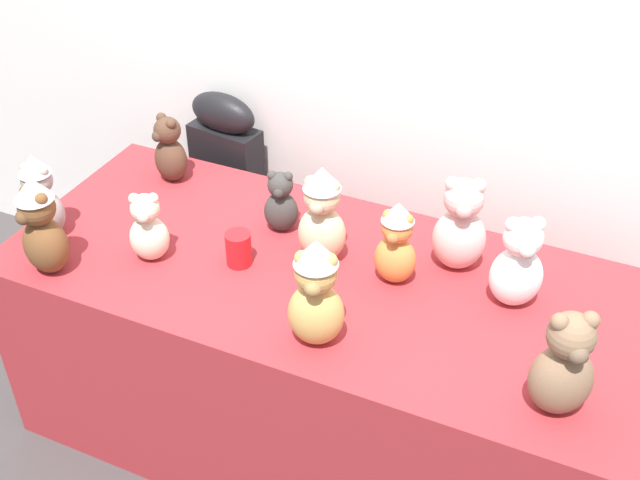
% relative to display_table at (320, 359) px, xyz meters
% --- Properties ---
extents(wall_back, '(7.00, 0.08, 2.60)m').
position_rel_display_table_xyz_m(wall_back, '(0.00, 0.67, 0.92)').
color(wall_back, white).
rests_on(wall_back, ground_plane).
extents(display_table, '(1.98, 0.85, 0.75)m').
position_rel_display_table_xyz_m(display_table, '(0.00, 0.00, 0.00)').
color(display_table, maroon).
rests_on(display_table, ground_plane).
extents(instrument_case, '(0.29, 0.16, 0.97)m').
position_rel_display_table_xyz_m(instrument_case, '(-0.65, 0.55, 0.11)').
color(instrument_case, black).
rests_on(instrument_case, ground_plane).
extents(teddy_bear_chestnut, '(0.18, 0.16, 0.33)m').
position_rel_display_table_xyz_m(teddy_bear_chestnut, '(-0.76, -0.33, 0.54)').
color(teddy_bear_chestnut, brown).
rests_on(teddy_bear_chestnut, display_table).
extents(teddy_bear_sand, '(0.16, 0.14, 0.33)m').
position_rel_display_table_xyz_m(teddy_bear_sand, '(-0.02, 0.07, 0.54)').
color(teddy_bear_sand, '#CCB78E').
rests_on(teddy_bear_sand, display_table).
extents(teddy_bear_ginger, '(0.13, 0.11, 0.28)m').
position_rel_display_table_xyz_m(teddy_bear_ginger, '(0.22, 0.06, 0.51)').
color(teddy_bear_ginger, '#D17F3D').
rests_on(teddy_bear_ginger, display_table).
extents(teddy_bear_ash, '(0.14, 0.12, 0.30)m').
position_rel_display_table_xyz_m(teddy_bear_ash, '(-0.89, -0.18, 0.52)').
color(teddy_bear_ash, gray).
rests_on(teddy_bear_ash, display_table).
extents(teddy_bear_blush, '(0.19, 0.18, 0.32)m').
position_rel_display_table_xyz_m(teddy_bear_blush, '(0.37, 0.20, 0.52)').
color(teddy_bear_blush, beige).
rests_on(teddy_bear_blush, display_table).
extents(teddy_bear_cream, '(0.15, 0.15, 0.24)m').
position_rel_display_table_xyz_m(teddy_bear_cream, '(-0.51, -0.15, 0.49)').
color(teddy_bear_cream, beige).
rests_on(teddy_bear_cream, display_table).
extents(teddy_bear_honey, '(0.18, 0.17, 0.34)m').
position_rel_display_table_xyz_m(teddy_bear_honey, '(0.11, -0.28, 0.54)').
color(teddy_bear_honey, tan).
rests_on(teddy_bear_honey, display_table).
extents(teddy_bear_cocoa, '(0.16, 0.15, 0.25)m').
position_rel_display_table_xyz_m(teddy_bear_cocoa, '(-0.70, 0.27, 0.49)').
color(teddy_bear_cocoa, '#4C3323').
rests_on(teddy_bear_cocoa, display_table).
extents(teddy_bear_charcoal, '(0.13, 0.12, 0.22)m').
position_rel_display_table_xyz_m(teddy_bear_charcoal, '(-0.21, 0.15, 0.48)').
color(teddy_bear_charcoal, '#383533').
rests_on(teddy_bear_charcoal, display_table).
extents(teddy_bear_mocha, '(0.21, 0.20, 0.31)m').
position_rel_display_table_xyz_m(teddy_bear_mocha, '(0.76, -0.26, 0.52)').
color(teddy_bear_mocha, '#7F6047').
rests_on(teddy_bear_mocha, display_table).
extents(teddy_bear_snow, '(0.19, 0.18, 0.30)m').
position_rel_display_table_xyz_m(teddy_bear_snow, '(0.57, 0.10, 0.51)').
color(teddy_bear_snow, white).
rests_on(teddy_bear_snow, display_table).
extents(party_cup_red, '(0.08, 0.08, 0.11)m').
position_rel_display_table_xyz_m(party_cup_red, '(-0.25, -0.06, 0.43)').
color(party_cup_red, red).
rests_on(party_cup_red, display_table).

